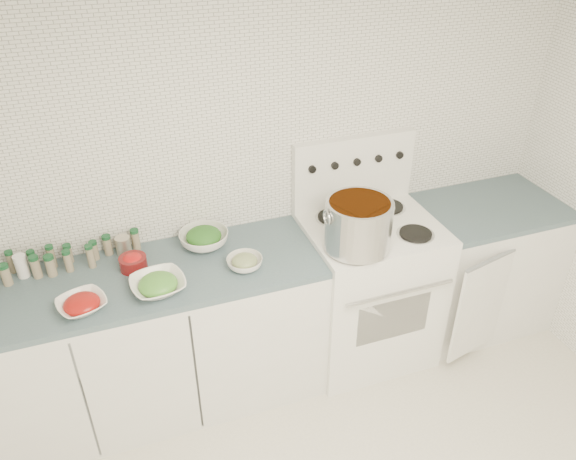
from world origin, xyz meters
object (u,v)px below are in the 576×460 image
(stove, at_px, (367,285))
(bowl_snowpea, at_px, (158,284))
(stock_pot, at_px, (358,223))
(bowl_tomato, at_px, (82,304))

(stove, relative_size, bowl_snowpea, 4.59)
(stock_pot, xyz_separation_m, bowl_tomato, (-1.41, 0.02, -0.16))
(stove, bearing_deg, stock_pot, -136.36)
(stock_pot, height_order, bowl_tomato, stock_pot)
(stock_pot, relative_size, bowl_tomato, 1.35)
(bowl_tomato, height_order, bowl_snowpea, bowl_snowpea)
(stock_pot, bearing_deg, bowl_snowpea, 178.08)
(stock_pot, distance_m, bowl_tomato, 1.42)
(stove, bearing_deg, bowl_tomato, -174.16)
(bowl_snowpea, bearing_deg, stove, 6.63)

